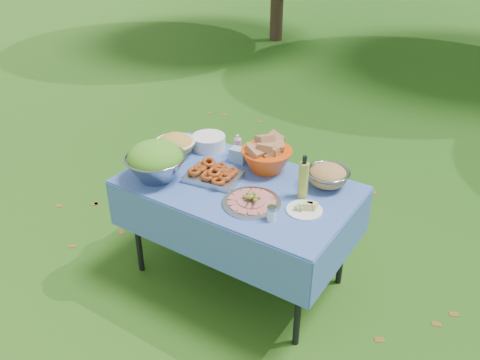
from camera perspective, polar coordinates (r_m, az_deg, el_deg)
name	(u,v)px	position (r m, az deg, el deg)	size (l,w,h in m)	color
ground	(238,276)	(3.66, -0.18, -10.68)	(80.00, 80.00, 0.00)	#0B370A
picnic_table	(238,232)	(3.42, -0.19, -5.88)	(1.46, 0.86, 0.76)	#7BABEC
salad_bowl	(155,161)	(3.24, -9.48, 2.12)	(0.39, 0.39, 0.25)	gray
pasta_bowl_white	(175,145)	(3.54, -7.31, 3.96)	(0.28, 0.28, 0.16)	white
plate_stack	(209,142)	(3.62, -3.53, 4.30)	(0.24, 0.24, 0.10)	white
wipes_box	(238,155)	(3.44, -0.20, 2.82)	(0.11, 0.08, 0.10)	#89B5D2
sanitizer_bottle	(238,145)	(3.50, -0.27, 3.92)	(0.05, 0.05, 0.15)	pink
bread_bowl	(267,155)	(3.31, 3.02, 2.86)	(0.34, 0.34, 0.22)	#E54B0C
pasta_bowl_steel	(328,175)	(3.20, 9.82, 0.51)	(0.27, 0.27, 0.14)	gray
fried_tray	(213,174)	(3.24, -3.01, 0.68)	(0.34, 0.24, 0.08)	#ABACAF
charcuterie_platter	(252,198)	(2.99, 1.33, -2.01)	(0.35, 0.35, 0.08)	silver
oil_bottle	(303,177)	(3.03, 7.14, 0.36)	(0.06, 0.06, 0.28)	#ACB93B
cheese_plate	(305,207)	(2.96, 7.26, -2.98)	(0.21, 0.21, 0.06)	white
shaker	(272,214)	(2.85, 3.58, -3.78)	(0.06, 0.06, 0.09)	white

